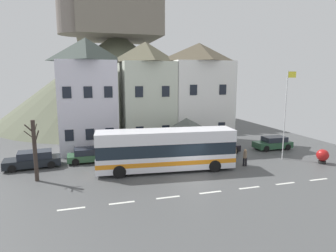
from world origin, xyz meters
name	(u,v)px	position (x,y,z in m)	size (l,w,h in m)	color
ground_plane	(196,180)	(0.00, 0.00, -0.03)	(40.00, 60.00, 0.07)	#4B4D4D
townhouse_00	(88,95)	(-7.60, 12.31, 5.90)	(5.72, 6.69, 11.80)	silver
townhouse_01	(146,95)	(-1.28, 12.20, 5.79)	(5.53, 6.47, 11.58)	beige
townhouse_02	(198,94)	(4.84, 11.78, 5.80)	(6.80, 5.62, 11.60)	white
hilltop_castle	(118,74)	(-1.91, 34.01, 8.40)	(41.75, 41.75, 23.11)	#5B604C
transit_bus	(166,150)	(-1.61, 2.85, 1.73)	(11.64, 3.60, 3.43)	white
bus_shelter	(186,125)	(1.72, 7.17, 3.05)	(3.60, 3.60, 3.74)	#473D33
parked_car_00	(273,143)	(11.63, 6.69, 0.67)	(4.05, 1.90, 1.37)	#295236
parked_car_01	(220,146)	(5.37, 6.80, 0.67)	(4.07, 2.25, 1.38)	black
parked_car_02	(33,160)	(-12.45, 6.80, 0.70)	(4.73, 2.35, 1.43)	black
parked_car_03	(90,155)	(-7.65, 7.28, 0.64)	(4.31, 2.10, 1.29)	#315B3B
pedestrian_00	(245,157)	(5.45, 2.13, 0.80)	(0.31, 0.31, 1.52)	black
pedestrian_01	(235,155)	(4.83, 2.87, 0.85)	(0.30, 0.34, 1.58)	#2D2D38
pedestrian_02	(215,151)	(3.64, 4.47, 0.93)	(0.31, 0.31, 1.70)	#38332D
pedestrian_03	(231,150)	(5.41, 4.67, 0.85)	(0.32, 0.32, 1.52)	#2D2D38
public_bench	(188,145)	(2.66, 9.19, 0.47)	(1.63, 0.48, 0.87)	brown
flagpole	(286,110)	(10.08, 3.00, 4.75)	(0.95, 0.10, 8.33)	silver
harbour_buoy	(323,156)	(12.55, 0.76, 0.73)	(1.07, 1.07, 1.32)	black
bare_tree_00	(35,150)	(-11.66, 3.08, 2.42)	(1.18, 1.46, 4.65)	#382D28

